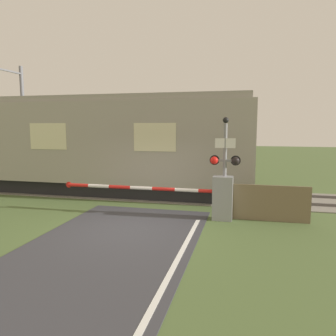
# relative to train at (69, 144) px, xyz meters

# --- Properties ---
(ground_plane) EXTENTS (80.00, 80.00, 0.00)m
(ground_plane) POSITION_rel_train_xyz_m (4.52, -4.47, -2.08)
(ground_plane) COLOR #4C6033
(track_bed) EXTENTS (36.00, 3.20, 0.13)m
(track_bed) POSITION_rel_train_xyz_m (4.52, 0.00, -2.05)
(track_bed) COLOR slate
(track_bed) RESTS_ON ground_plane
(train) EXTENTS (15.96, 3.14, 4.06)m
(train) POSITION_rel_train_xyz_m (0.00, 0.00, 0.00)
(train) COLOR black
(train) RESTS_ON ground_plane
(crossing_barrier) EXTENTS (5.61, 0.44, 1.35)m
(crossing_barrier) POSITION_rel_train_xyz_m (6.60, -3.17, -1.37)
(crossing_barrier) COLOR gray
(crossing_barrier) RESTS_ON ground_plane
(signal_post) EXTENTS (0.94, 0.26, 3.13)m
(signal_post) POSITION_rel_train_xyz_m (7.03, -3.07, -0.29)
(signal_post) COLOR gray
(signal_post) RESTS_ON ground_plane
(catenary_pole) EXTENTS (0.20, 1.90, 6.01)m
(catenary_pole) POSITION_rel_train_xyz_m (-4.12, 2.40, 1.07)
(catenary_pole) COLOR slate
(catenary_pole) RESTS_ON ground_plane
(roadside_fence) EXTENTS (2.68, 0.06, 1.10)m
(roadside_fence) POSITION_rel_train_xyz_m (8.21, -3.00, -1.53)
(roadside_fence) COLOR #726047
(roadside_fence) RESTS_ON ground_plane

